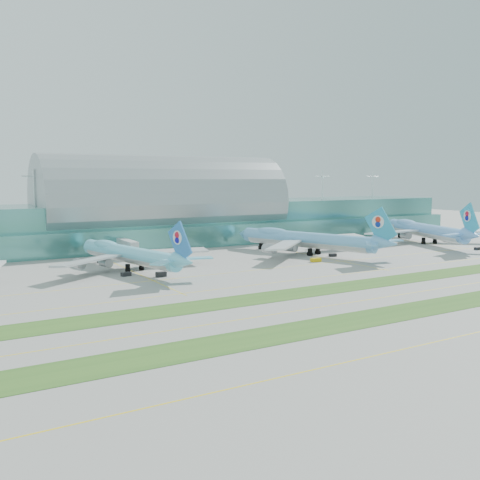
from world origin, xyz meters
TOP-DOWN VIEW (x-y plane):
  - ground at (0.00, 0.00)m, footprint 700.00×700.00m
  - terminal at (0.01, 128.79)m, footprint 340.00×69.10m
  - grass_strip_near at (0.00, -28.00)m, footprint 420.00×12.00m
  - grass_strip_far at (0.00, 2.00)m, footprint 420.00×12.00m
  - taxiline_b at (0.00, -14.00)m, footprint 420.00×0.35m
  - taxiline_c at (0.00, 18.00)m, footprint 420.00×0.35m
  - taxiline_d at (0.00, 40.00)m, footprint 420.00×0.35m
  - airliner_b at (-40.63, 63.44)m, footprint 59.79×68.84m
  - airliner_c at (36.90, 63.22)m, footprint 64.46×74.99m
  - airliner_d at (112.51, 64.91)m, footprint 66.02×76.66m
  - gse_c at (-45.41, 51.96)m, footprint 3.39×2.24m
  - gse_d at (-35.90, 44.95)m, footprint 3.44×1.86m
  - gse_e at (27.59, 44.11)m, footprint 4.18×2.44m
  - gse_f at (42.30, 51.60)m, footprint 3.33×2.25m
  - gse_g at (111.90, 34.39)m, footprint 3.08×1.81m

SIDE VIEW (x-z plane):
  - ground at x=0.00m, z-range 0.00..0.00m
  - taxiline_b at x=0.00m, z-range 0.00..0.01m
  - taxiline_c at x=0.00m, z-range 0.00..0.01m
  - taxiline_d at x=0.00m, z-range 0.00..0.01m
  - grass_strip_near at x=0.00m, z-range 0.00..0.08m
  - grass_strip_far at x=0.00m, z-range 0.00..0.08m
  - gse_c at x=-45.41m, z-range 0.00..1.25m
  - gse_g at x=111.90m, z-range 0.00..1.27m
  - gse_f at x=42.30m, z-range 0.00..1.27m
  - gse_e at x=27.59m, z-range 0.00..1.47m
  - gse_d at x=-35.90m, z-range 0.00..1.61m
  - airliner_b at x=-40.63m, z-range -3.66..15.45m
  - airliner_c at x=36.90m, z-range -4.09..17.24m
  - airliner_d at x=112.51m, z-range -4.15..17.53m
  - terminal at x=0.01m, z-range -3.77..32.23m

